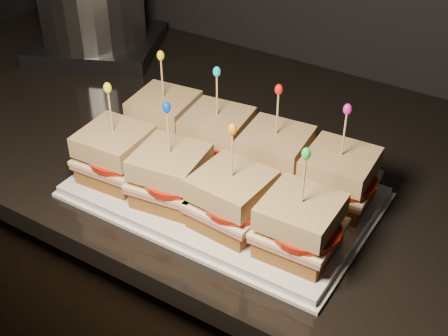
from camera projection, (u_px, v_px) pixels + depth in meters
The scene contains 60 objects.
granite_slab at pixel (446, 219), 0.96m from camera, with size 2.29×0.70×0.04m, color black.
platter at pixel (224, 192), 0.97m from camera, with size 0.44×0.27×0.02m, color silver.
platter_rim at pixel (224, 195), 0.97m from camera, with size 0.45×0.29×0.01m, color silver.
sandwich_0_bread_bot at pixel (166, 133), 1.07m from camera, with size 0.09×0.09×0.03m, color brown.
sandwich_0_ham at pixel (165, 124), 1.06m from camera, with size 0.10×0.10×0.01m, color #CE6E68.
sandwich_0_cheese at pixel (165, 121), 1.05m from camera, with size 0.11×0.10×0.01m, color #F9E6A5.
sandwich_0_tomato at pixel (168, 120), 1.04m from camera, with size 0.09×0.09×0.01m, color #AD1A0C.
sandwich_0_bread_top at pixel (164, 106), 1.04m from camera, with size 0.10×0.10×0.03m, color brown.
sandwich_0_pick at pixel (162, 81), 1.01m from camera, with size 0.00×0.00×0.09m, color tan.
sandwich_0_frill at pixel (161, 55), 0.98m from camera, with size 0.01×0.01×0.02m, color yellow.
sandwich_1_bread_bot at pixel (217, 151), 1.02m from camera, with size 0.09×0.09×0.03m, color brown.
sandwich_1_ham at pixel (217, 142), 1.01m from camera, with size 0.10×0.10×0.01m, color #CE6E68.
sandwich_1_cheese at pixel (217, 139), 1.01m from camera, with size 0.11×0.10×0.01m, color #F9E6A5.
sandwich_1_tomato at pixel (222, 138), 0.99m from camera, with size 0.09×0.09×0.01m, color #AD1A0C.
sandwich_1_bread_top at pixel (217, 123), 0.99m from camera, with size 0.10×0.10×0.03m, color brown.
sandwich_1_pick at pixel (217, 98), 0.96m from camera, with size 0.00×0.00×0.09m, color tan.
sandwich_1_frill at pixel (217, 72), 0.94m from camera, with size 0.01×0.01×0.02m, color #11C1BE.
sandwich_2_bread_bot at pixel (274, 171), 0.98m from camera, with size 0.09×0.09×0.03m, color brown.
sandwich_2_ham at pixel (275, 162), 0.97m from camera, with size 0.10×0.10×0.01m, color #CE6E68.
sandwich_2_cheese at pixel (275, 158), 0.96m from camera, with size 0.11×0.10×0.01m, color #F9E6A5.
sandwich_2_tomato at pixel (280, 158), 0.95m from camera, with size 0.09×0.09×0.01m, color #AD1A0C.
sandwich_2_bread_top at pixel (276, 143), 0.95m from camera, with size 0.10×0.10×0.03m, color brown.
sandwich_2_pick at pixel (277, 116), 0.92m from camera, with size 0.00×0.00×0.09m, color tan.
sandwich_2_frill at pixel (279, 89), 0.89m from camera, with size 0.01×0.01×0.02m, color red.
sandwich_3_bread_bot at pixel (336, 193), 0.93m from camera, with size 0.09×0.09×0.03m, color brown.
sandwich_3_ham at pixel (338, 184), 0.92m from camera, with size 0.10×0.10×0.01m, color #CE6E68.
sandwich_3_cheese at pixel (338, 180), 0.92m from camera, with size 0.11×0.10×0.01m, color #F9E6A5.
sandwich_3_tomato at pixel (345, 180), 0.90m from camera, with size 0.09×0.09×0.01m, color #AD1A0C.
sandwich_3_bread_top at pixel (340, 164), 0.90m from camera, with size 0.10×0.10×0.03m, color brown.
sandwich_3_pick at pixel (344, 137), 0.87m from camera, with size 0.00×0.00×0.09m, color tan.
sandwich_3_frill at pixel (347, 109), 0.85m from camera, with size 0.01×0.01×0.02m, color #CE1A98.
sandwich_4_bread_bot at pixel (117, 169), 0.98m from camera, with size 0.09×0.09×0.03m, color brown.
sandwich_4_ham at pixel (116, 160), 0.97m from camera, with size 0.10×0.10×0.01m, color #CE6E68.
sandwich_4_cheese at pixel (116, 156), 0.97m from camera, with size 0.11×0.10×0.01m, color #F9E6A5.
sandwich_4_tomato at pixel (119, 157), 0.95m from camera, with size 0.09×0.09×0.01m, color #AD1A0C.
sandwich_4_bread_top at pixel (114, 141), 0.95m from camera, with size 0.10×0.10×0.03m, color brown.
sandwich_4_pick at pixel (111, 115), 0.92m from camera, with size 0.00×0.00×0.09m, color tan.
sandwich_4_frill at pixel (107, 88), 0.90m from camera, with size 0.01×0.01×0.02m, color yellow.
sandwich_5_bread_bot at pixel (172, 191), 0.93m from camera, with size 0.09×0.09×0.03m, color brown.
sandwich_5_ham at pixel (171, 182), 0.92m from camera, with size 0.10×0.10×0.01m, color #CE6E68.
sandwich_5_cheese at pixel (171, 178), 0.92m from camera, with size 0.11×0.10×0.01m, color #F9E6A5.
sandwich_5_tomato at pixel (175, 178), 0.91m from camera, with size 0.09×0.09×0.01m, color #AD1A0C.
sandwich_5_bread_top at pixel (170, 162), 0.90m from camera, with size 0.10×0.10×0.03m, color brown.
sandwich_5_pick at pixel (168, 135), 0.88m from camera, with size 0.00×0.00×0.09m, color tan.
sandwich_5_frill at pixel (167, 107), 0.85m from camera, with size 0.01×0.01×0.02m, color #0635DB.
sandwich_6_bread_bot at pixel (232, 215), 0.89m from camera, with size 0.09×0.09×0.03m, color brown.
sandwich_6_ham at pixel (232, 206), 0.88m from camera, with size 0.10×0.10×0.01m, color #CE6E68.
sandwich_6_cheese at pixel (232, 202), 0.87m from camera, with size 0.11×0.10×0.01m, color #F9E6A5.
sandwich_6_tomato at pixel (237, 203), 0.86m from camera, with size 0.09×0.09×0.01m, color #AD1A0C.
sandwich_6_bread_top at pixel (232, 186), 0.86m from camera, with size 0.10×0.10×0.03m, color brown.
sandwich_6_pick at pixel (232, 158), 0.83m from camera, with size 0.00×0.00×0.09m, color tan.
sandwich_6_frill at pixel (232, 129), 0.81m from camera, with size 0.01×0.01×0.02m, color orange.
sandwich_7_bread_bot at pixel (298, 242), 0.84m from camera, with size 0.09×0.09×0.03m, color brown.
sandwich_7_ham at pixel (299, 232), 0.83m from camera, with size 0.10×0.10×0.01m, color #CE6E68.
sandwich_7_cheese at pixel (299, 228), 0.83m from camera, with size 0.11×0.10×0.01m, color #F9E6A5.
sandwich_7_tomato at pixel (306, 229), 0.82m from camera, with size 0.09×0.09×0.01m, color #AD1A0C.
sandwich_7_bread_top at pixel (301, 212), 0.81m from camera, with size 0.10×0.10×0.03m, color brown.
sandwich_7_pick at pixel (304, 183), 0.79m from camera, with size 0.00×0.00×0.09m, color tan.
sandwich_7_frill at pixel (306, 154), 0.76m from camera, with size 0.01×0.01×0.02m, color green.
appliance_base at pixel (97, 44), 1.40m from camera, with size 0.27×0.23×0.03m, color #262628.
Camera 1 is at (-0.46, 0.86, 1.47)m, focal length 50.00 mm.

